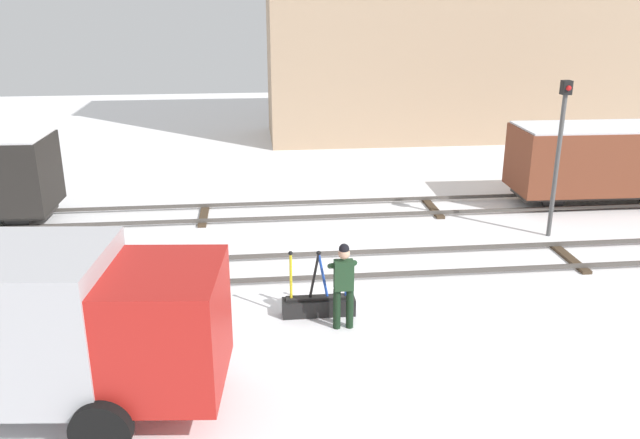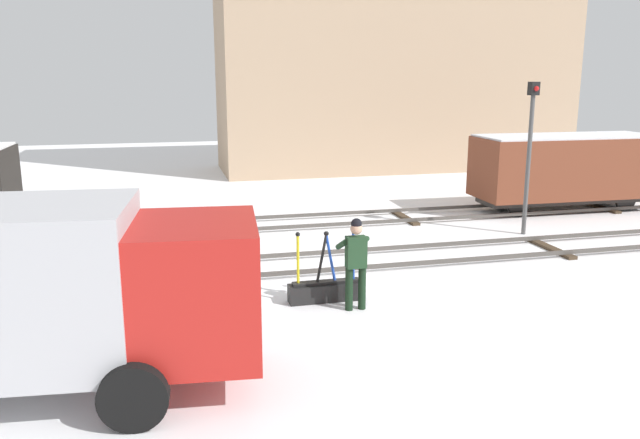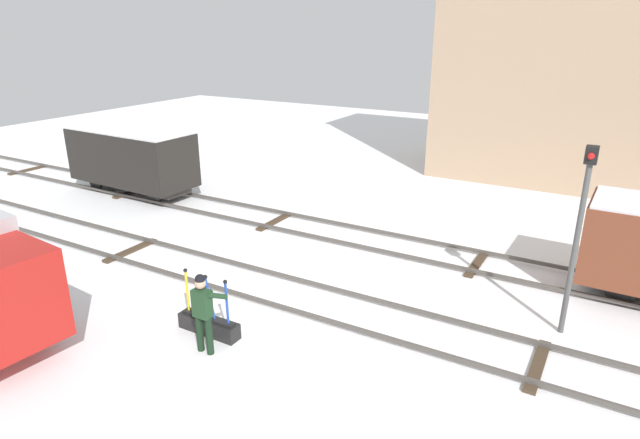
{
  "view_description": "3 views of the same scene",
  "coord_description": "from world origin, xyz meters",
  "views": [
    {
      "loc": [
        -2.03,
        -14.5,
        6.38
      ],
      "look_at": [
        -0.37,
        0.91,
        0.98
      ],
      "focal_mm": 36.66,
      "sensor_mm": 36.0,
      "label": 1
    },
    {
      "loc": [
        -3.79,
        -14.16,
        4.45
      ],
      "look_at": [
        -0.01,
        1.18,
        0.87
      ],
      "focal_mm": 36.03,
      "sensor_mm": 36.0,
      "label": 2
    },
    {
      "loc": [
        6.64,
        -10.15,
        6.54
      ],
      "look_at": [
        -0.61,
        2.42,
        1.24
      ],
      "focal_mm": 30.2,
      "sensor_mm": 36.0,
      "label": 3
    }
  ],
  "objects": [
    {
      "name": "ground_plane",
      "position": [
        0.0,
        0.0,
        0.0
      ],
      "size": [
        60.0,
        60.0,
        0.0
      ],
      "primitive_type": "plane",
      "color": "white"
    },
    {
      "name": "track_main_line",
      "position": [
        0.0,
        0.0,
        0.11
      ],
      "size": [
        44.0,
        1.94,
        0.18
      ],
      "color": "#4C4742",
      "rests_on": "ground_plane"
    },
    {
      "name": "track_siding_near",
      "position": [
        0.0,
        4.32,
        0.11
      ],
      "size": [
        44.0,
        1.94,
        0.18
      ],
      "color": "#4C4742",
      "rests_on": "ground_plane"
    },
    {
      "name": "switch_lever_frame",
      "position": [
        -0.74,
        -2.32,
        0.25
      ],
      "size": [
        1.52,
        0.36,
        1.45
      ],
      "rotation": [
        0.0,
        0.0,
        -0.0
      ],
      "color": "black",
      "rests_on": "ground_plane"
    },
    {
      "name": "rail_worker",
      "position": [
        -0.31,
        -2.9,
        1.03
      ],
      "size": [
        0.53,
        0.66,
        1.81
      ],
      "rotation": [
        0.0,
        0.0,
        -0.0
      ],
      "color": "black",
      "rests_on": "ground_plane"
    },
    {
      "name": "signal_post",
      "position": [
        6.09,
        1.67,
        2.57
      ],
      "size": [
        0.24,
        0.32,
        4.25
      ],
      "color": "#4C4C4C",
      "rests_on": "ground_plane"
    },
    {
      "name": "freight_car_near_switch",
      "position": [
        -10.4,
        4.32,
        1.49
      ],
      "size": [
        5.4,
        2.27,
        2.61
      ],
      "rotation": [
        0.0,
        0.0,
        -0.03
      ],
      "color": "#2D2B28",
      "rests_on": "ground_plane"
    }
  ]
}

